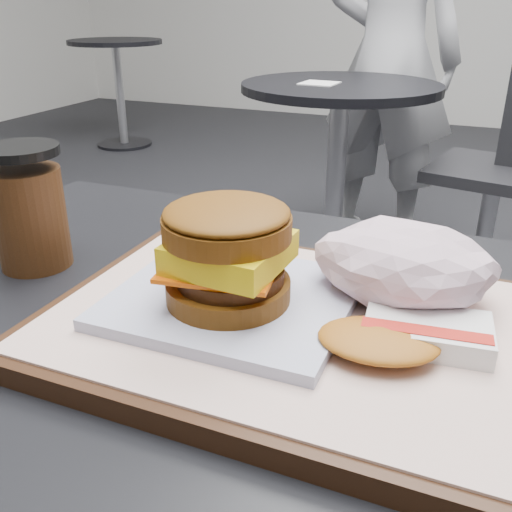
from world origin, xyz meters
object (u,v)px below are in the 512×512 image
object	(u,v)px
neighbor_table	(338,140)
crumpled_wrapper	(404,264)
breakfast_sandwich	(230,264)
coffee_cup	(29,212)
hash_brown	(406,335)
serving_tray	(284,325)
customer_table	(238,500)
patron	(390,58)

from	to	relation	value
neighbor_table	crumpled_wrapper	bearing A→B (deg)	-73.41
breakfast_sandwich	coffee_cup	distance (m)	0.24
breakfast_sandwich	hash_brown	distance (m)	0.14
hash_brown	coffee_cup	world-z (taller)	coffee_cup
crumpled_wrapper	serving_tray	bearing A→B (deg)	-142.06
customer_table	neighbor_table	size ratio (longest dim) A/B	1.07
customer_table	hash_brown	size ratio (longest dim) A/B	6.39
customer_table	patron	world-z (taller)	patron
serving_tray	breakfast_sandwich	bearing A→B (deg)	-171.50
customer_table	hash_brown	distance (m)	0.25
serving_tray	neighbor_table	size ratio (longest dim) A/B	0.51
breakfast_sandwich	crumpled_wrapper	xyz separation A→B (m)	(0.13, 0.07, -0.01)
customer_table	crumpled_wrapper	size ratio (longest dim) A/B	5.50
breakfast_sandwich	neighbor_table	xyz separation A→B (m)	(-0.34, 1.64, -0.28)
hash_brown	patron	world-z (taller)	patron
breakfast_sandwich	coffee_cup	xyz separation A→B (m)	(-0.24, 0.04, -0.00)
hash_brown	patron	bearing A→B (deg)	100.88
coffee_cup	neighbor_table	distance (m)	1.63
coffee_cup	patron	bearing A→B (deg)	90.85
customer_table	coffee_cup	xyz separation A→B (m)	(-0.24, 0.04, 0.24)
serving_tray	patron	bearing A→B (deg)	98.40
patron	breakfast_sandwich	bearing A→B (deg)	106.49
neighbor_table	patron	size ratio (longest dim) A/B	0.47
customer_table	serving_tray	world-z (taller)	serving_tray
crumpled_wrapper	neighbor_table	world-z (taller)	crumpled_wrapper
hash_brown	patron	distance (m)	2.17
breakfast_sandwich	crumpled_wrapper	distance (m)	0.14
customer_table	breakfast_sandwich	distance (m)	0.24
customer_table	patron	xyz separation A→B (m)	(-0.28, 2.13, 0.21)
serving_tray	breakfast_sandwich	xyz separation A→B (m)	(-0.04, -0.01, 0.05)
neighbor_table	serving_tray	bearing A→B (deg)	-76.67
coffee_cup	breakfast_sandwich	bearing A→B (deg)	-8.90
customer_table	hash_brown	xyz separation A→B (m)	(0.13, 0.00, 0.22)
customer_table	neighbor_table	bearing A→B (deg)	101.98
serving_tray	crumpled_wrapper	size ratio (longest dim) A/B	2.61
neighbor_table	patron	xyz separation A→B (m)	(0.07, 0.48, 0.24)
serving_tray	patron	world-z (taller)	patron
hash_brown	neighbor_table	size ratio (longest dim) A/B	0.17
crumpled_wrapper	patron	world-z (taller)	patron
crumpled_wrapper	neighbor_table	xyz separation A→B (m)	(-0.47, 1.57, -0.27)
patron	neighbor_table	bearing A→B (deg)	90.50
customer_table	serving_tray	size ratio (longest dim) A/B	2.11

